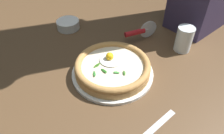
{
  "coord_description": "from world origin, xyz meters",
  "views": [
    {
      "loc": [
        0.29,
        -0.51,
        0.53
      ],
      "look_at": [
        -0.0,
        -0.04,
        0.03
      ],
      "focal_mm": 33.86,
      "sensor_mm": 36.0,
      "label": 1
    }
  ],
  "objects_px": {
    "pizza": "(112,66)",
    "side_bowl": "(68,24)",
    "drinking_glass": "(184,41)",
    "pizza_cutter": "(139,32)"
  },
  "relations": [
    {
      "from": "pizza",
      "to": "pizza_cutter",
      "type": "height_order",
      "value": "pizza_cutter"
    },
    {
      "from": "pizza",
      "to": "side_bowl",
      "type": "xyz_separation_m",
      "value": [
        -0.34,
        0.15,
        -0.01
      ]
    },
    {
      "from": "pizza_cutter",
      "to": "drinking_glass",
      "type": "height_order",
      "value": "drinking_glass"
    },
    {
      "from": "side_bowl",
      "to": "drinking_glass",
      "type": "height_order",
      "value": "drinking_glass"
    },
    {
      "from": "pizza",
      "to": "side_bowl",
      "type": "relative_size",
      "value": 2.57
    },
    {
      "from": "side_bowl",
      "to": "pizza_cutter",
      "type": "height_order",
      "value": "pizza_cutter"
    },
    {
      "from": "side_bowl",
      "to": "drinking_glass",
      "type": "distance_m",
      "value": 0.52
    },
    {
      "from": "side_bowl",
      "to": "drinking_glass",
      "type": "xyz_separation_m",
      "value": [
        0.5,
        0.12,
        0.02
      ]
    },
    {
      "from": "side_bowl",
      "to": "pizza",
      "type": "bearing_deg",
      "value": -24.45
    },
    {
      "from": "side_bowl",
      "to": "drinking_glass",
      "type": "bearing_deg",
      "value": 13.51
    }
  ]
}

